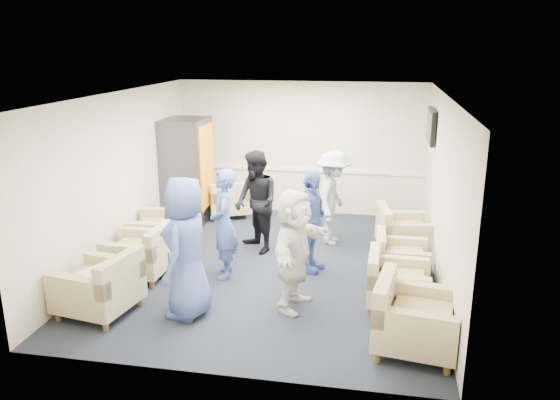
% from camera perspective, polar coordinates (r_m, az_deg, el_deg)
% --- Properties ---
extents(floor, '(6.00, 6.00, 0.00)m').
position_cam_1_polar(floor, '(8.75, -0.77, -6.95)').
color(floor, black).
rests_on(floor, ground).
extents(ceiling, '(6.00, 6.00, 0.00)m').
position_cam_1_polar(ceiling, '(8.08, -0.84, 10.94)').
color(ceiling, white).
rests_on(ceiling, back_wall).
extents(back_wall, '(5.00, 0.02, 2.70)m').
position_cam_1_polar(back_wall, '(11.20, 2.19, 5.41)').
color(back_wall, beige).
rests_on(back_wall, floor).
extents(front_wall, '(5.00, 0.02, 2.70)m').
position_cam_1_polar(front_wall, '(5.55, -6.85, -6.03)').
color(front_wall, beige).
rests_on(front_wall, floor).
extents(left_wall, '(0.02, 6.00, 2.70)m').
position_cam_1_polar(left_wall, '(9.12, -16.41, 2.28)').
color(left_wall, beige).
rests_on(left_wall, floor).
extents(right_wall, '(0.02, 6.00, 2.70)m').
position_cam_1_polar(right_wall, '(8.22, 16.56, 0.78)').
color(right_wall, beige).
rests_on(right_wall, floor).
extents(chair_rail, '(4.98, 0.04, 0.06)m').
position_cam_1_polar(chair_rail, '(11.28, 2.15, 3.15)').
color(chair_rail, silver).
rests_on(chair_rail, back_wall).
extents(tv, '(0.10, 1.00, 0.58)m').
position_cam_1_polar(tv, '(9.83, 15.50, 7.46)').
color(tv, black).
rests_on(tv, right_wall).
extents(armchair_left_near, '(1.04, 1.04, 0.72)m').
position_cam_1_polar(armchair_left_near, '(7.54, -18.11, -8.77)').
color(armchair_left_near, tan).
rests_on(armchair_left_near, floor).
extents(armchair_left_mid, '(0.89, 0.89, 0.69)m').
position_cam_1_polar(armchair_left_mid, '(8.54, -14.17, -5.58)').
color(armchair_left_mid, tan).
rests_on(armchair_left_mid, floor).
extents(armchair_left_far, '(1.01, 1.01, 0.74)m').
position_cam_1_polar(armchair_left_far, '(9.31, -11.90, -3.42)').
color(armchair_left_far, tan).
rests_on(armchair_left_far, floor).
extents(armchair_right_near, '(1.05, 1.05, 0.73)m').
position_cam_1_polar(armchair_right_near, '(6.57, 13.55, -12.18)').
color(armchair_right_near, tan).
rests_on(armchair_right_near, floor).
extents(armchair_right_midnear, '(0.83, 0.83, 0.64)m').
position_cam_1_polar(armchair_right_midnear, '(7.53, 11.84, -8.62)').
color(armchair_right_midnear, tan).
rests_on(armchair_right_midnear, floor).
extents(armchair_right_midfar, '(0.78, 0.78, 0.61)m').
position_cam_1_polar(armchair_right_midfar, '(8.38, 12.23, -6.16)').
color(armchair_right_midfar, tan).
rests_on(armchair_right_midfar, floor).
extents(armchair_right_far, '(0.98, 0.98, 0.68)m').
position_cam_1_polar(armchair_right_far, '(9.41, 12.49, -3.44)').
color(armchair_right_far, tan).
rests_on(armchair_right_far, floor).
extents(armchair_corner, '(1.09, 1.09, 0.65)m').
position_cam_1_polar(armchair_corner, '(11.15, -5.40, -0.13)').
color(armchair_corner, tan).
rests_on(armchair_corner, floor).
extents(vending_machine, '(0.83, 0.97, 2.04)m').
position_cam_1_polar(vending_machine, '(10.82, -9.66, 3.03)').
color(vending_machine, '#48484F').
rests_on(vending_machine, floor).
extents(backpack, '(0.31, 0.27, 0.46)m').
position_cam_1_polar(backpack, '(8.53, -12.58, -6.28)').
color(backpack, black).
rests_on(backpack, floor).
extents(pillow, '(0.49, 0.56, 0.13)m').
position_cam_1_polar(pillow, '(7.48, -18.28, -7.44)').
color(pillow, silver).
rests_on(pillow, armchair_left_near).
extents(person_front_left, '(0.64, 0.94, 1.85)m').
position_cam_1_polar(person_front_left, '(7.05, -9.76, -4.94)').
color(person_front_left, '#4459A4').
rests_on(person_front_left, floor).
extents(person_mid_left, '(0.51, 0.68, 1.67)m').
position_cam_1_polar(person_mid_left, '(8.17, -5.89, -2.49)').
color(person_mid_left, '#4459A4').
rests_on(person_mid_left, floor).
extents(person_back_left, '(1.04, 1.06, 1.73)m').
position_cam_1_polar(person_back_left, '(9.13, -2.49, -0.22)').
color(person_back_left, black).
rests_on(person_back_left, floor).
extents(person_back_right, '(0.74, 1.14, 1.66)m').
position_cam_1_polar(person_back_right, '(9.54, 5.57, 0.23)').
color(person_back_right, silver).
rests_on(person_back_right, floor).
extents(person_mid_right, '(0.64, 1.01, 1.59)m').
position_cam_1_polar(person_mid_right, '(8.34, 3.21, -2.30)').
color(person_mid_right, '#4459A4').
rests_on(person_mid_right, floor).
extents(person_front_right, '(0.79, 1.59, 1.65)m').
position_cam_1_polar(person_front_right, '(7.17, 1.50, -5.22)').
color(person_front_right, silver).
rests_on(person_front_right, floor).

